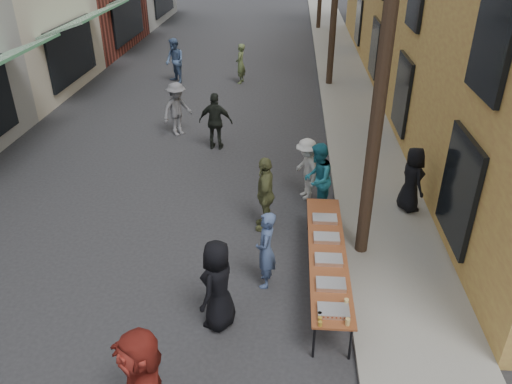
# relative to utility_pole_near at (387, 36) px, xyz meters

# --- Properties ---
(ground) EXTENTS (120.00, 120.00, 0.00)m
(ground) POSITION_rel_utility_pole_near_xyz_m (-4.30, -3.00, -4.50)
(ground) COLOR #28282B
(ground) RESTS_ON ground
(sidewalk) EXTENTS (2.20, 60.00, 0.10)m
(sidewalk) POSITION_rel_utility_pole_near_xyz_m (0.70, 12.00, -4.45)
(sidewalk) COLOR gray
(sidewalk) RESTS_ON ground
(utility_pole_near) EXTENTS (0.26, 0.26, 9.00)m
(utility_pole_near) POSITION_rel_utility_pole_near_xyz_m (0.00, 0.00, 0.00)
(utility_pole_near) COLOR #2D2116
(utility_pole_near) RESTS_ON ground
(serving_table) EXTENTS (0.70, 4.00, 0.75)m
(serving_table) POSITION_rel_utility_pole_near_xyz_m (-0.80, -1.06, -3.79)
(serving_table) COLOR brown
(serving_table) RESTS_ON ground
(catering_tray_sausage) EXTENTS (0.50, 0.33, 0.08)m
(catering_tray_sausage) POSITION_rel_utility_pole_near_xyz_m (-0.80, -2.71, -3.71)
(catering_tray_sausage) COLOR maroon
(catering_tray_sausage) RESTS_ON serving_table
(catering_tray_foil_b) EXTENTS (0.50, 0.33, 0.08)m
(catering_tray_foil_b) POSITION_rel_utility_pole_near_xyz_m (-0.80, -2.06, -3.71)
(catering_tray_foil_b) COLOR #B2B2B7
(catering_tray_foil_b) RESTS_ON serving_table
(catering_tray_buns) EXTENTS (0.50, 0.33, 0.08)m
(catering_tray_buns) POSITION_rel_utility_pole_near_xyz_m (-0.80, -1.36, -3.71)
(catering_tray_buns) COLOR tan
(catering_tray_buns) RESTS_ON serving_table
(catering_tray_foil_d) EXTENTS (0.50, 0.33, 0.08)m
(catering_tray_foil_d) POSITION_rel_utility_pole_near_xyz_m (-0.80, -0.66, -3.71)
(catering_tray_foil_d) COLOR #B2B2B7
(catering_tray_foil_d) RESTS_ON serving_table
(catering_tray_buns_end) EXTENTS (0.50, 0.33, 0.08)m
(catering_tray_buns_end) POSITION_rel_utility_pole_near_xyz_m (-0.80, 0.04, -3.71)
(catering_tray_buns_end) COLOR tan
(catering_tray_buns_end) RESTS_ON serving_table
(condiment_jar_a) EXTENTS (0.07, 0.07, 0.08)m
(condiment_jar_a) POSITION_rel_utility_pole_near_xyz_m (-1.02, -3.01, -3.71)
(condiment_jar_a) COLOR #A57F26
(condiment_jar_a) RESTS_ON serving_table
(condiment_jar_b) EXTENTS (0.07, 0.07, 0.08)m
(condiment_jar_b) POSITION_rel_utility_pole_near_xyz_m (-1.02, -2.91, -3.71)
(condiment_jar_b) COLOR #A57F26
(condiment_jar_b) RESTS_ON serving_table
(condiment_jar_c) EXTENTS (0.07, 0.07, 0.08)m
(condiment_jar_c) POSITION_rel_utility_pole_near_xyz_m (-1.02, -2.81, -3.71)
(condiment_jar_c) COLOR #A57F26
(condiment_jar_c) RESTS_ON serving_table
(cup_stack) EXTENTS (0.08, 0.08, 0.12)m
(cup_stack) POSITION_rel_utility_pole_near_xyz_m (-0.60, -2.96, -3.69)
(cup_stack) COLOR tan
(cup_stack) RESTS_ON serving_table
(guest_front_a) EXTENTS (0.80, 0.97, 1.69)m
(guest_front_a) POSITION_rel_utility_pole_near_xyz_m (-2.70, -2.27, -3.65)
(guest_front_a) COLOR black
(guest_front_a) RESTS_ON ground
(guest_front_b) EXTENTS (0.39, 0.58, 1.58)m
(guest_front_b) POSITION_rel_utility_pole_near_xyz_m (-1.96, -1.14, -3.71)
(guest_front_b) COLOR #435782
(guest_front_b) RESTS_ON ground
(guest_front_c) EXTENTS (0.86, 0.99, 1.75)m
(guest_front_c) POSITION_rel_utility_pole_near_xyz_m (-0.90, 1.66, -3.62)
(guest_front_c) COLOR teal
(guest_front_c) RESTS_ON ground
(guest_front_d) EXTENTS (0.91, 1.16, 1.58)m
(guest_front_d) POSITION_rel_utility_pole_near_xyz_m (-1.14, 2.35, -3.71)
(guest_front_d) COLOR silver
(guest_front_d) RESTS_ON ground
(guest_front_e) EXTENTS (0.43, 1.03, 1.76)m
(guest_front_e) POSITION_rel_utility_pole_near_xyz_m (-2.08, 0.86, -3.62)
(guest_front_e) COLOR #61663B
(guest_front_e) RESTS_ON ground
(server) EXTENTS (0.71, 0.89, 1.58)m
(server) POSITION_rel_utility_pole_near_xyz_m (1.30, 1.77, -3.61)
(server) COLOR black
(server) RESTS_ON sidewalk
(passerby_left) EXTENTS (1.20, 1.27, 1.73)m
(passerby_left) POSITION_rel_utility_pole_near_xyz_m (-5.20, 6.22, -3.64)
(passerby_left) COLOR slate
(passerby_left) RESTS_ON ground
(passerby_mid) EXTENTS (1.06, 0.52, 1.75)m
(passerby_mid) POSITION_rel_utility_pole_near_xyz_m (-3.81, 5.20, -3.63)
(passerby_mid) COLOR black
(passerby_mid) RESTS_ON ground
(passerby_right) EXTENTS (0.48, 0.65, 1.64)m
(passerby_right) POSITION_rel_utility_pole_near_xyz_m (-3.74, 12.11, -3.68)
(passerby_right) COLOR #59693D
(passerby_right) RESTS_ON ground
(passerby_far) EXTENTS (1.12, 1.13, 1.85)m
(passerby_far) POSITION_rel_utility_pole_near_xyz_m (-6.51, 11.97, -3.58)
(passerby_far) COLOR #4A638F
(passerby_far) RESTS_ON ground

